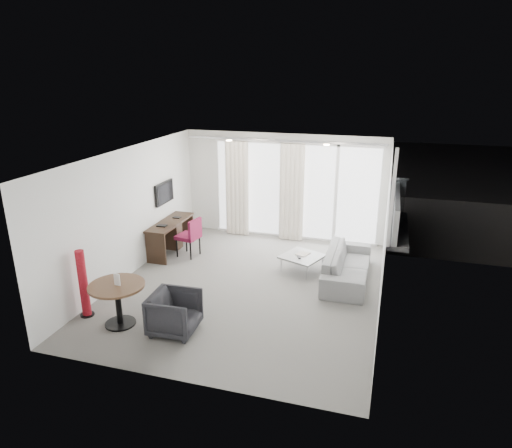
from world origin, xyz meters
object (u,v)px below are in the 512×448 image
(red_lamp, at_px, (83,284))
(rattan_chair_b, at_px, (353,211))
(desk_chair, at_px, (188,237))
(sofa, at_px, (347,265))
(desk, at_px, (171,237))
(tub_armchair, at_px, (175,313))
(coffee_table, at_px, (302,263))
(round_table, at_px, (119,305))
(rattan_chair_a, at_px, (317,201))

(red_lamp, relative_size, rattan_chair_b, 1.51)
(desk_chair, height_order, sofa, desk_chair)
(sofa, bearing_deg, desk, 85.28)
(desk, height_order, red_lamp, red_lamp)
(desk_chair, bearing_deg, desk, 178.45)
(tub_armchair, xyz_separation_m, sofa, (2.47, 2.76, -0.03))
(desk_chair, bearing_deg, coffee_table, 8.50)
(desk, relative_size, desk_chair, 1.75)
(desk_chair, xyz_separation_m, round_table, (0.14, -3.05, -0.09))
(coffee_table, bearing_deg, sofa, -9.13)
(desk, bearing_deg, round_table, -78.95)
(desk, height_order, round_table, desk)
(rattan_chair_a, bearing_deg, round_table, -112.38)
(red_lamp, relative_size, sofa, 0.57)
(round_table, relative_size, rattan_chair_b, 1.14)
(coffee_table, bearing_deg, desk, 176.64)
(red_lamp, xyz_separation_m, tub_armchair, (1.70, -0.04, -0.26))
(desk, height_order, rattan_chair_a, rattan_chair_a)
(desk_chair, height_order, tub_armchair, desk_chair)
(rattan_chair_a, distance_m, rattan_chair_b, 1.18)
(round_table, xyz_separation_m, rattan_chair_a, (2.18, 6.83, 0.08))
(red_lamp, xyz_separation_m, rattan_chair_a, (2.90, 6.74, -0.16))
(red_lamp, height_order, rattan_chair_b, red_lamp)
(red_lamp, xyz_separation_m, sofa, (4.17, 2.72, -0.29))
(desk, xyz_separation_m, coffee_table, (3.12, -0.18, -0.20))
(desk_chair, bearing_deg, sofa, 6.55)
(round_table, height_order, coffee_table, round_table)
(tub_armchair, bearing_deg, desk_chair, 18.17)
(desk_chair, xyz_separation_m, tub_armchair, (1.13, -3.00, -0.11))
(desk, relative_size, red_lamp, 1.31)
(desk_chair, height_order, round_table, desk_chair)
(red_lamp, height_order, tub_armchair, red_lamp)
(round_table, xyz_separation_m, rattan_chair_b, (3.24, 6.31, 0.03))
(desk_chair, relative_size, rattan_chair_a, 1.01)
(rattan_chair_b, bearing_deg, coffee_table, -116.22)
(round_table, xyz_separation_m, red_lamp, (-0.71, 0.10, 0.24))
(round_table, height_order, tub_armchair, round_table)
(sofa, relative_size, rattan_chair_a, 2.38)
(rattan_chair_b, bearing_deg, tub_armchair, -123.54)
(coffee_table, xyz_separation_m, sofa, (0.95, -0.15, 0.14))
(desk_chair, bearing_deg, rattan_chair_a, 68.72)
(round_table, relative_size, coffee_table, 1.20)
(sofa, xyz_separation_m, rattan_chair_b, (-0.21, 3.49, 0.09))
(rattan_chair_a, height_order, rattan_chair_b, rattan_chair_a)
(sofa, bearing_deg, desk_chair, 86.24)
(round_table, bearing_deg, desk_chair, 92.62)
(desk_chair, relative_size, rattan_chair_b, 1.13)
(round_table, bearing_deg, desk, 101.05)
(red_lamp, height_order, sofa, red_lamp)
(rattan_chair_a, bearing_deg, red_lamp, -117.94)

